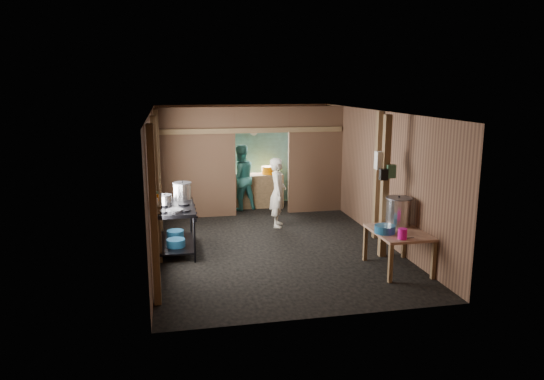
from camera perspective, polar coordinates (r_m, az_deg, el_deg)
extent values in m
cube|color=black|center=(10.31, -0.22, -5.77)|extent=(4.50, 7.00, 0.00)
cube|color=#2A2928|center=(9.83, -0.24, 8.82)|extent=(4.50, 7.00, 0.00)
cube|color=brown|center=(13.40, -3.19, 4.04)|extent=(4.50, 0.00, 2.60)
cube|color=brown|center=(6.68, 5.71, -4.04)|extent=(4.50, 0.00, 2.60)
cube|color=brown|center=(9.81, -13.23, 0.84)|extent=(0.00, 7.00, 2.60)
cube|color=brown|center=(10.66, 11.72, 1.77)|extent=(0.00, 7.00, 2.60)
cube|color=brown|center=(11.98, -8.55, 2.99)|extent=(1.85, 0.10, 2.60)
cube|color=brown|center=(12.47, 4.89, 3.43)|extent=(1.35, 0.10, 2.60)
cube|color=brown|center=(12.06, -1.14, 7.96)|extent=(1.30, 0.10, 0.60)
cube|color=#70BBB7|center=(13.34, -3.15, 3.79)|extent=(4.40, 0.06, 2.50)
cube|color=olive|center=(13.06, -1.49, -0.05)|extent=(1.20, 0.50, 0.85)
cylinder|color=silver|center=(13.27, -2.08, 6.58)|extent=(0.20, 0.03, 0.20)
cube|color=olive|center=(7.27, -13.17, -2.99)|extent=(0.10, 0.12, 2.60)
cube|color=olive|center=(9.02, -12.91, -0.10)|extent=(0.10, 0.12, 2.60)
cube|color=olive|center=(10.98, -12.72, 2.03)|extent=(0.10, 0.12, 2.60)
cube|color=olive|center=(10.45, 11.80, 1.57)|extent=(0.10, 0.12, 2.60)
cube|color=olive|center=(9.33, 12.59, 0.31)|extent=(0.12, 0.12, 2.60)
cube|color=olive|center=(11.98, -2.27, 6.73)|extent=(4.40, 0.12, 0.12)
cylinder|color=slate|center=(10.14, -13.05, 3.21)|extent=(0.03, 0.34, 0.34)
cylinder|color=black|center=(10.55, -12.98, 2.99)|extent=(0.03, 0.30, 0.30)
cube|color=olive|center=(7.73, -12.90, -1.33)|extent=(0.14, 0.80, 0.03)
cylinder|color=silver|center=(7.47, -12.96, -1.28)|extent=(0.07, 0.07, 0.10)
cylinder|color=orange|center=(7.71, -12.92, -0.86)|extent=(0.08, 0.08, 0.10)
cylinder|color=#366545|center=(7.93, -12.89, -0.52)|extent=(0.06, 0.06, 0.10)
cube|color=silver|center=(9.30, 12.24, 3.29)|extent=(0.22, 0.15, 0.32)
cube|color=#366545|center=(9.25, 13.22, 2.07)|extent=(0.16, 0.12, 0.24)
cube|color=black|center=(9.18, 12.46, 1.72)|extent=(0.14, 0.10, 0.20)
cylinder|color=silver|center=(9.98, -11.97, -1.01)|extent=(0.20, 0.20, 0.10)
cylinder|color=#216599|center=(9.57, -10.78, -5.87)|extent=(0.34, 0.34, 0.14)
cylinder|color=#216599|center=(10.14, -10.84, -4.86)|extent=(0.33, 0.33, 0.13)
cylinder|color=#216599|center=(8.69, 12.61, -4.33)|extent=(0.37, 0.37, 0.13)
cylinder|color=#FC0FA5|center=(8.41, 14.49, -4.81)|extent=(0.18, 0.18, 0.18)
cube|color=silver|center=(8.46, 14.89, -5.31)|extent=(0.30, 0.11, 0.01)
cylinder|color=orange|center=(13.01, -0.40, 2.24)|extent=(0.35, 0.35, 0.19)
imported|color=white|center=(11.18, 0.67, -0.28)|extent=(0.49, 0.63, 1.54)
imported|color=teal|center=(12.68, -3.58, 1.40)|extent=(0.95, 0.83, 1.65)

